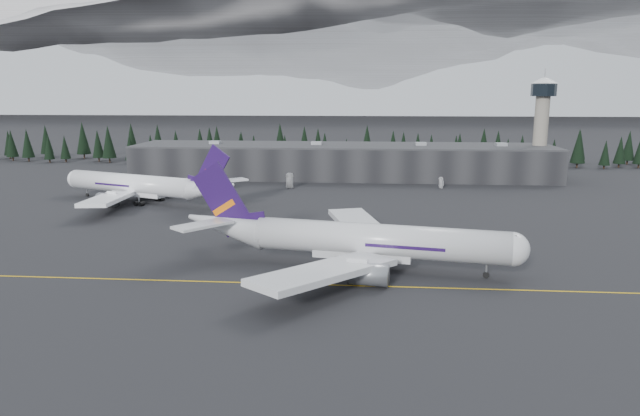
# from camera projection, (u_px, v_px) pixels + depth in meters

# --- Properties ---
(ground) EXTENTS (1400.00, 1400.00, 0.00)m
(ground) POSITION_uv_depth(u_px,v_px,m) (311.00, 281.00, 100.27)
(ground) COLOR black
(ground) RESTS_ON ground
(taxiline) EXTENTS (400.00, 0.40, 0.02)m
(taxiline) POSITION_uv_depth(u_px,v_px,m) (310.00, 284.00, 98.31)
(taxiline) COLOR gold
(taxiline) RESTS_ON ground
(terminal) EXTENTS (160.00, 30.00, 12.60)m
(terminal) POSITION_uv_depth(u_px,v_px,m) (342.00, 161.00, 221.06)
(terminal) COLOR black
(terminal) RESTS_ON ground
(control_tower) EXTENTS (10.00, 10.00, 37.70)m
(control_tower) POSITION_uv_depth(u_px,v_px,m) (542.00, 117.00, 214.53)
(control_tower) COLOR gray
(control_tower) RESTS_ON ground
(treeline) EXTENTS (360.00, 20.00, 15.00)m
(treeline) POSITION_uv_depth(u_px,v_px,m) (346.00, 149.00, 256.95)
(treeline) COLOR black
(treeline) RESTS_ON ground
(mountain_ridge) EXTENTS (4400.00, 900.00, 420.00)m
(mountain_ridge) POSITION_uv_depth(u_px,v_px,m) (362.00, 109.00, 1076.71)
(mountain_ridge) COLOR white
(mountain_ridge) RESTS_ON ground
(jet_main) EXTENTS (65.26, 59.73, 19.34)m
(jet_main) POSITION_uv_depth(u_px,v_px,m) (348.00, 239.00, 107.09)
(jet_main) COLOR silver
(jet_main) RESTS_ON ground
(jet_parked) EXTENTS (60.83, 54.39, 18.51)m
(jet_parked) POSITION_uv_depth(u_px,v_px,m) (145.00, 186.00, 169.63)
(jet_parked) COLOR white
(jet_parked) RESTS_ON ground
(gse_vehicle_a) EXTENTS (3.03, 5.66, 1.51)m
(gse_vehicle_a) POSITION_uv_depth(u_px,v_px,m) (290.00, 186.00, 196.01)
(gse_vehicle_a) COLOR #BABABC
(gse_vehicle_a) RESTS_ON ground
(gse_vehicle_b) EXTENTS (4.26, 3.59, 1.38)m
(gse_vehicle_b) POSITION_uv_depth(u_px,v_px,m) (441.00, 186.00, 195.74)
(gse_vehicle_b) COLOR white
(gse_vehicle_b) RESTS_ON ground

